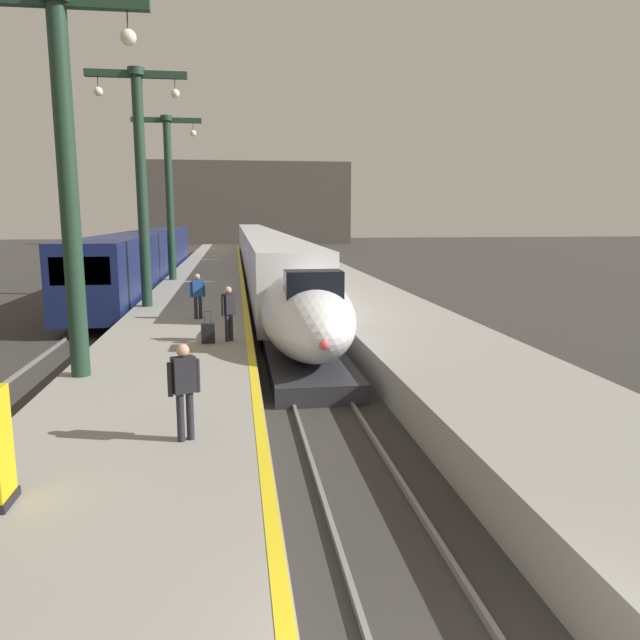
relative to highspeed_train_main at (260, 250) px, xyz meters
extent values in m
cube|color=gray|center=(-4.05, -22.93, -1.44)|extent=(4.80, 110.00, 1.05)
cube|color=gray|center=(4.05, -22.93, -1.44)|extent=(4.80, 110.00, 1.05)
cube|color=yellow|center=(-1.77, -22.93, -0.91)|extent=(0.20, 107.80, 0.01)
cube|color=slate|center=(-0.75, -20.18, -1.91)|extent=(0.08, 110.00, 0.12)
cube|color=slate|center=(0.75, -20.18, -1.91)|extent=(0.08, 110.00, 0.12)
cube|color=slate|center=(-8.85, -20.18, -1.91)|extent=(0.08, 110.00, 0.12)
cube|color=slate|center=(-7.35, -20.18, -1.91)|extent=(0.08, 110.00, 0.12)
ellipsoid|color=silver|center=(0.00, -33.34, -0.14)|extent=(2.78, 7.87, 2.56)
cube|color=#28282D|center=(0.00, -33.74, -1.69)|extent=(2.46, 6.69, 0.55)
cube|color=black|center=(0.00, -35.11, 0.93)|extent=(1.59, 1.00, 0.90)
sphere|color=#F24C4C|center=(0.00, -37.20, -0.29)|extent=(0.28, 0.28, 0.28)
cube|color=silver|center=(0.00, -23.98, 0.11)|extent=(2.90, 14.00, 3.05)
cube|color=black|center=(-1.42, -23.98, 0.66)|extent=(0.04, 11.90, 0.80)
cube|color=black|center=(1.42, -23.98, 0.66)|extent=(0.04, 11.90, 0.80)
cube|color=silver|center=(0.00, -23.98, -1.17)|extent=(2.92, 13.30, 0.24)
cube|color=black|center=(0.00, -28.46, -1.69)|extent=(2.03, 2.20, 0.56)
cube|color=black|center=(0.00, -19.50, -1.69)|extent=(2.03, 2.20, 0.56)
cube|color=silver|center=(0.00, -7.38, 0.11)|extent=(2.90, 18.00, 3.05)
cube|color=black|center=(-1.42, -7.38, 0.66)|extent=(0.04, 15.84, 0.80)
cube|color=black|center=(1.42, -7.38, 0.66)|extent=(0.04, 15.84, 0.80)
cube|color=black|center=(0.00, -13.50, -1.69)|extent=(2.03, 2.20, 0.56)
cube|color=black|center=(0.00, -1.26, -1.69)|extent=(2.03, 2.20, 0.56)
cube|color=silver|center=(0.00, 11.22, 0.11)|extent=(2.90, 18.00, 3.05)
cube|color=black|center=(-1.42, 11.22, 0.66)|extent=(0.04, 15.84, 0.80)
cube|color=black|center=(1.42, 11.22, 0.66)|extent=(0.04, 15.84, 0.80)
cube|color=black|center=(0.00, 5.10, -1.69)|extent=(2.03, 2.20, 0.56)
cube|color=black|center=(0.00, 17.34, -1.69)|extent=(2.03, 2.20, 0.56)
cube|color=silver|center=(0.00, 29.82, 0.11)|extent=(2.90, 18.00, 3.05)
cube|color=black|center=(-1.42, 29.82, 0.66)|extent=(0.04, 15.84, 0.80)
cube|color=black|center=(1.42, 29.82, 0.66)|extent=(0.04, 15.84, 0.80)
cube|color=black|center=(0.00, 23.70, -1.69)|extent=(2.03, 2.20, 0.56)
cube|color=black|center=(0.00, 35.94, -1.69)|extent=(2.03, 2.20, 0.56)
cube|color=#141E4C|center=(-8.10, -18.45, 0.18)|extent=(2.85, 18.00, 3.30)
cube|color=black|center=(-8.10, -27.41, 0.78)|extent=(2.28, 0.08, 1.10)
cube|color=black|center=(-9.49, -18.45, 0.68)|extent=(0.04, 15.30, 0.90)
cube|color=black|center=(-6.71, -18.45, 0.68)|extent=(0.04, 15.30, 0.90)
cube|color=black|center=(-8.10, -24.21, -1.71)|extent=(2.00, 2.00, 0.52)
cube|color=black|center=(-8.10, -12.69, -1.71)|extent=(2.00, 2.00, 0.52)
cube|color=#141E4C|center=(-8.10, 0.15, 0.18)|extent=(2.85, 18.00, 3.30)
cylinder|color=#1E3828|center=(-5.90, -36.98, 3.42)|extent=(0.44, 0.44, 8.68)
cube|color=#1E3828|center=(-5.90, -36.98, 7.52)|extent=(4.00, 0.24, 0.28)
cylinder|color=#1E3828|center=(-4.40, -36.98, 7.17)|extent=(0.03, 0.03, 0.60)
sphere|color=#EFEACC|center=(-4.40, -36.98, 6.82)|extent=(0.36, 0.36, 0.36)
cylinder|color=#1E3828|center=(-5.90, -25.51, 3.90)|extent=(0.44, 0.44, 9.64)
cylinder|color=#1E3828|center=(-5.90, -25.51, 8.57)|extent=(0.68, 0.68, 0.30)
cube|color=#1E3828|center=(-5.90, -25.51, 8.47)|extent=(4.00, 0.24, 0.28)
cylinder|color=#1E3828|center=(-7.40, -25.51, 8.12)|extent=(0.03, 0.03, 0.60)
sphere|color=#EFEACC|center=(-7.40, -25.51, 7.77)|extent=(0.36, 0.36, 0.36)
cylinder|color=#1E3828|center=(-4.40, -25.51, 8.12)|extent=(0.03, 0.03, 0.60)
sphere|color=#EFEACC|center=(-4.40, -25.51, 7.77)|extent=(0.36, 0.36, 0.36)
cylinder|color=#1E3828|center=(-5.90, -14.47, 3.84)|extent=(0.44, 0.44, 9.51)
cylinder|color=#1E3828|center=(-5.90, -14.47, 8.44)|extent=(0.68, 0.68, 0.30)
cube|color=#1E3828|center=(-5.90, -14.47, 8.34)|extent=(4.00, 0.24, 0.28)
cylinder|color=#1E3828|center=(-7.40, -14.47, 7.99)|extent=(0.03, 0.03, 0.60)
sphere|color=#EFEACC|center=(-7.40, -14.47, 7.64)|extent=(0.36, 0.36, 0.36)
cylinder|color=#1E3828|center=(-4.40, -14.47, 7.99)|extent=(0.03, 0.03, 0.60)
sphere|color=#EFEACC|center=(-4.40, -14.47, 7.64)|extent=(0.36, 0.36, 0.36)
cylinder|color=#23232D|center=(-2.33, -33.30, -0.49)|extent=(0.13, 0.13, 0.85)
cylinder|color=#23232D|center=(-2.45, -33.43, -0.49)|extent=(0.13, 0.13, 0.85)
cube|color=black|center=(-2.39, -33.36, 0.24)|extent=(0.42, 0.43, 0.62)
cylinder|color=black|center=(-2.22, -33.19, 0.19)|extent=(0.09, 0.09, 0.58)
cylinder|color=black|center=(-2.56, -33.54, 0.19)|extent=(0.09, 0.09, 0.58)
sphere|color=tan|center=(-2.39, -33.36, 0.66)|extent=(0.22, 0.22, 0.22)
cylinder|color=#23232D|center=(-3.48, -29.05, -0.49)|extent=(0.13, 0.13, 0.85)
cylinder|color=#23232D|center=(-3.65, -29.08, -0.49)|extent=(0.13, 0.13, 0.85)
cube|color=#1E478C|center=(-3.56, -29.06, 0.24)|extent=(0.42, 0.29, 0.62)
cylinder|color=#1E478C|center=(-3.33, -29.02, 0.19)|extent=(0.09, 0.09, 0.58)
cylinder|color=#1E478C|center=(-3.80, -29.11, 0.19)|extent=(0.09, 0.09, 0.58)
sphere|color=tan|center=(-3.56, -29.06, 0.66)|extent=(0.22, 0.22, 0.22)
cylinder|color=#23232D|center=(-3.14, -41.73, -0.49)|extent=(0.13, 0.13, 0.85)
cylinder|color=#23232D|center=(-2.98, -41.66, -0.49)|extent=(0.13, 0.13, 0.85)
cube|color=black|center=(-3.06, -41.70, 0.24)|extent=(0.44, 0.36, 0.62)
cylinder|color=black|center=(-3.28, -41.80, 0.19)|extent=(0.09, 0.09, 0.58)
cylinder|color=black|center=(-2.84, -41.60, 0.19)|extent=(0.09, 0.09, 0.58)
sphere|color=tan|center=(-3.06, -41.70, 0.66)|extent=(0.22, 0.22, 0.22)
cube|color=black|center=(-3.01, -33.58, -0.62)|extent=(0.40, 0.22, 0.60)
cylinder|color=#262628|center=(-3.11, -33.58, -0.14)|extent=(0.02, 0.02, 0.36)
cylinder|color=#262628|center=(-2.91, -33.58, -0.14)|extent=(0.02, 0.02, 0.36)
cube|color=#262628|center=(-3.01, -33.58, 0.05)|extent=(0.22, 0.03, 0.02)
cube|color=#4C4742|center=(0.00, 54.32, 5.03)|extent=(36.00, 2.00, 14.00)
camera|label=1|loc=(-2.15, -51.83, 2.88)|focal=34.03mm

